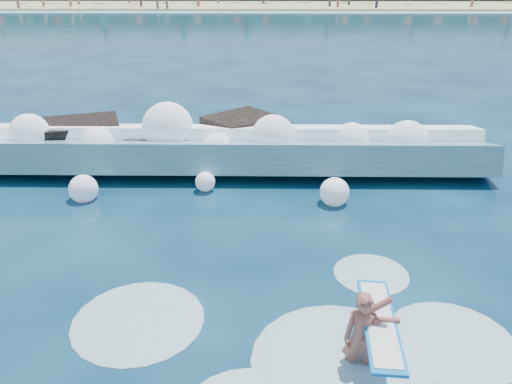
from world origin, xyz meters
TOP-DOWN VIEW (x-y plane):
  - ground at (0.00, 0.00)m, footprint 200.00×200.00m
  - beach at (0.00, 78.00)m, footprint 140.00×20.00m
  - wet_band at (0.00, 67.00)m, footprint 140.00×5.00m
  - breaking_wave at (-0.63, 6.65)m, footprint 19.15×2.93m
  - rock_cluster at (-2.22, 7.73)m, footprint 8.78×3.64m
  - surfer_with_board at (3.39, -2.47)m, footprint 0.98×2.90m
  - wave_spray at (-0.29, 6.50)m, footprint 14.97×4.43m
  - surf_foam at (2.62, -2.19)m, footprint 9.17×5.94m
  - beachgoers at (-0.94, 74.85)m, footprint 100.64×13.76m

SIDE VIEW (x-z plane):
  - ground at x=0.00m, z-range 0.00..0.00m
  - surf_foam at x=2.62m, z-range -0.08..0.08m
  - wet_band at x=0.00m, z-range 0.00..0.08m
  - beach at x=0.00m, z-range 0.00..0.40m
  - rock_cluster at x=-2.22m, z-range -0.29..1.30m
  - breaking_wave at x=-0.63m, z-range -0.25..1.40m
  - surfer_with_board at x=3.39m, z-range -0.23..1.49m
  - wave_spray at x=-0.29m, z-range -0.10..2.12m
  - beachgoers at x=-0.94m, z-range 0.17..2.11m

